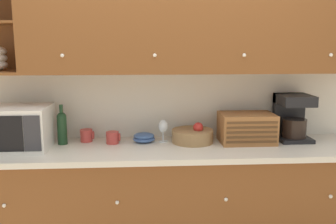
{
  "coord_description": "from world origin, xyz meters",
  "views": [
    {
      "loc": [
        -0.18,
        -2.96,
        1.68
      ],
      "look_at": [
        0.0,
        -0.22,
        1.17
      ],
      "focal_mm": 40.0,
      "sensor_mm": 36.0,
      "label": 1
    }
  ],
  "objects_px": {
    "microwave": "(14,128)",
    "bowl_stack_on_counter": "(144,138)",
    "fruit_basket": "(193,136)",
    "mug_blue_second": "(113,138)",
    "wine_bottle": "(62,127)",
    "mug": "(87,135)",
    "wine_glass": "(163,127)",
    "bread_box": "(247,128)",
    "coffee_maker": "(292,117)"
  },
  "relations": [
    {
      "from": "coffee_maker",
      "to": "microwave",
      "type": "bearing_deg",
      "value": -176.44
    },
    {
      "from": "mug",
      "to": "mug_blue_second",
      "type": "height_order",
      "value": "mug"
    },
    {
      "from": "microwave",
      "to": "mug_blue_second",
      "type": "relative_size",
      "value": 4.71
    },
    {
      "from": "fruit_basket",
      "to": "microwave",
      "type": "bearing_deg",
      "value": -176.22
    },
    {
      "from": "wine_bottle",
      "to": "coffee_maker",
      "type": "bearing_deg",
      "value": 1.0
    },
    {
      "from": "microwave",
      "to": "mug_blue_second",
      "type": "bearing_deg",
      "value": 7.59
    },
    {
      "from": "wine_glass",
      "to": "coffee_maker",
      "type": "relative_size",
      "value": 0.48
    },
    {
      "from": "mug",
      "to": "wine_glass",
      "type": "xyz_separation_m",
      "value": [
        0.59,
        -0.05,
        0.07
      ]
    },
    {
      "from": "bowl_stack_on_counter",
      "to": "fruit_basket",
      "type": "relative_size",
      "value": 0.54
    },
    {
      "from": "bowl_stack_on_counter",
      "to": "bread_box",
      "type": "bearing_deg",
      "value": -4.64
    },
    {
      "from": "coffee_maker",
      "to": "wine_glass",
      "type": "bearing_deg",
      "value": -179.13
    },
    {
      "from": "bread_box",
      "to": "mug",
      "type": "bearing_deg",
      "value": 175.04
    },
    {
      "from": "wine_bottle",
      "to": "bread_box",
      "type": "bearing_deg",
      "value": -1.62
    },
    {
      "from": "bowl_stack_on_counter",
      "to": "wine_bottle",
      "type": "bearing_deg",
      "value": -177.75
    },
    {
      "from": "wine_bottle",
      "to": "microwave",
      "type": "bearing_deg",
      "value": -162.63
    },
    {
      "from": "mug_blue_second",
      "to": "fruit_basket",
      "type": "height_order",
      "value": "fruit_basket"
    },
    {
      "from": "microwave",
      "to": "mug",
      "type": "distance_m",
      "value": 0.52
    },
    {
      "from": "wine_glass",
      "to": "fruit_basket",
      "type": "distance_m",
      "value": 0.24
    },
    {
      "from": "mug_blue_second",
      "to": "wine_bottle",
      "type": "bearing_deg",
      "value": 178.95
    },
    {
      "from": "bowl_stack_on_counter",
      "to": "fruit_basket",
      "type": "distance_m",
      "value": 0.37
    },
    {
      "from": "microwave",
      "to": "fruit_basket",
      "type": "distance_m",
      "value": 1.3
    },
    {
      "from": "bowl_stack_on_counter",
      "to": "bread_box",
      "type": "height_order",
      "value": "bread_box"
    },
    {
      "from": "wine_bottle",
      "to": "wine_glass",
      "type": "xyz_separation_m",
      "value": [
        0.76,
        0.02,
        -0.02
      ]
    },
    {
      "from": "wine_glass",
      "to": "bread_box",
      "type": "xyz_separation_m",
      "value": [
        0.63,
        -0.05,
        -0.0
      ]
    },
    {
      "from": "wine_glass",
      "to": "fruit_basket",
      "type": "relative_size",
      "value": 0.55
    },
    {
      "from": "wine_glass",
      "to": "coffee_maker",
      "type": "xyz_separation_m",
      "value": [
        1.01,
        0.02,
        0.06
      ]
    },
    {
      "from": "wine_glass",
      "to": "bread_box",
      "type": "relative_size",
      "value": 0.42
    },
    {
      "from": "wine_bottle",
      "to": "wine_glass",
      "type": "distance_m",
      "value": 0.76
    },
    {
      "from": "mug",
      "to": "mug_blue_second",
      "type": "relative_size",
      "value": 0.98
    },
    {
      "from": "mug",
      "to": "bowl_stack_on_counter",
      "type": "distance_m",
      "value": 0.44
    },
    {
      "from": "wine_glass",
      "to": "fruit_basket",
      "type": "height_order",
      "value": "wine_glass"
    },
    {
      "from": "mug_blue_second",
      "to": "coffee_maker",
      "type": "distance_m",
      "value": 1.4
    },
    {
      "from": "mug",
      "to": "bread_box",
      "type": "xyz_separation_m",
      "value": [
        1.22,
        -0.11,
        0.06
      ]
    },
    {
      "from": "microwave",
      "to": "mug",
      "type": "bearing_deg",
      "value": 18.81
    },
    {
      "from": "bowl_stack_on_counter",
      "to": "microwave",
      "type": "bearing_deg",
      "value": -172.43
    },
    {
      "from": "microwave",
      "to": "wine_glass",
      "type": "height_order",
      "value": "microwave"
    },
    {
      "from": "mug",
      "to": "wine_glass",
      "type": "relative_size",
      "value": 0.61
    },
    {
      "from": "mug_blue_second",
      "to": "bowl_stack_on_counter",
      "type": "distance_m",
      "value": 0.24
    },
    {
      "from": "mug",
      "to": "mug_blue_second",
      "type": "bearing_deg",
      "value": -19.7
    },
    {
      "from": "wine_bottle",
      "to": "wine_glass",
      "type": "relative_size",
      "value": 1.75
    },
    {
      "from": "microwave",
      "to": "mug",
      "type": "xyz_separation_m",
      "value": [
        0.49,
        0.17,
        -0.11
      ]
    },
    {
      "from": "microwave",
      "to": "bowl_stack_on_counter",
      "type": "xyz_separation_m",
      "value": [
        0.92,
        0.12,
        -0.12
      ]
    },
    {
      "from": "microwave",
      "to": "wine_bottle",
      "type": "relative_size",
      "value": 1.67
    },
    {
      "from": "mug",
      "to": "coffee_maker",
      "type": "bearing_deg",
      "value": -1.27
    },
    {
      "from": "wine_bottle",
      "to": "mug_blue_second",
      "type": "height_order",
      "value": "wine_bottle"
    },
    {
      "from": "bowl_stack_on_counter",
      "to": "fruit_basket",
      "type": "xyz_separation_m",
      "value": [
        0.37,
        -0.04,
        0.02
      ]
    },
    {
      "from": "mug",
      "to": "bread_box",
      "type": "bearing_deg",
      "value": -4.96
    },
    {
      "from": "bowl_stack_on_counter",
      "to": "mug",
      "type": "bearing_deg",
      "value": 174.46
    },
    {
      "from": "mug",
      "to": "mug_blue_second",
      "type": "distance_m",
      "value": 0.22
    },
    {
      "from": "microwave",
      "to": "bread_box",
      "type": "bearing_deg",
      "value": 2.0
    }
  ]
}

